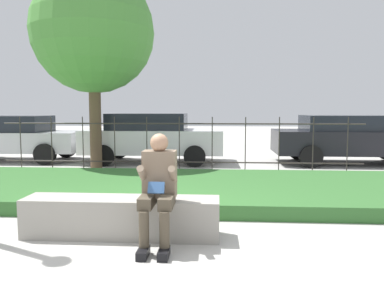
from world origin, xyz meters
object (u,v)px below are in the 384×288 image
stone_bench (122,219)px  car_parked_center (152,137)px  tree_behind_fence (93,33)px  car_parked_left (14,137)px  person_seated_reader (158,185)px  car_parked_right (351,138)px

stone_bench → car_parked_center: size_ratio=0.59×
stone_bench → tree_behind_fence: bearing=111.2°
car_parked_left → tree_behind_fence: bearing=-25.3°
car_parked_left → tree_behind_fence: (2.94, -1.29, 2.79)m
car_parked_left → car_parked_center: bearing=-2.2°
stone_bench → person_seated_reader: 0.75m
stone_bench → tree_behind_fence: 6.47m
car_parked_left → stone_bench: bearing=-54.2°
car_parked_right → car_parked_left: bearing=-179.6°
car_parked_right → tree_behind_fence: bearing=-169.2°
person_seated_reader → car_parked_center: 6.81m
car_parked_center → tree_behind_fence: 3.29m
car_parked_center → car_parked_right: 5.71m
stone_bench → car_parked_center: (-0.73, 6.43, 0.54)m
car_parked_center → car_parked_right: car_parked_center is taller
car_parked_left → car_parked_right: size_ratio=0.92×
person_seated_reader → car_parked_right: size_ratio=0.29×
car_parked_right → person_seated_reader: bearing=-123.2°
stone_bench → tree_behind_fence: (-2.01, 5.19, 3.30)m
car_parked_center → tree_behind_fence: tree_behind_fence is taller
car_parked_center → car_parked_left: size_ratio=1.00×
tree_behind_fence → car_parked_left: bearing=156.3°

